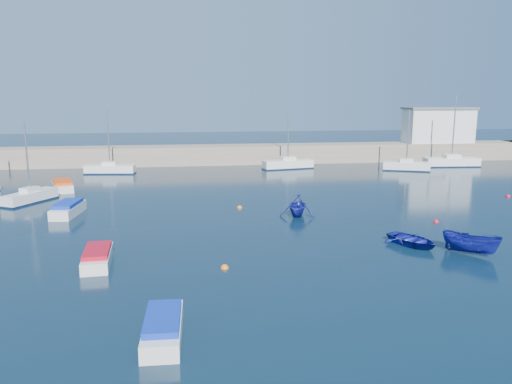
{
  "coord_description": "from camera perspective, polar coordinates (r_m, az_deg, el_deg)",
  "views": [
    {
      "loc": [
        -8.05,
        -25.28,
        9.63
      ],
      "look_at": [
        -2.2,
        15.75,
        1.6
      ],
      "focal_mm": 35.0,
      "sensor_mm": 36.0,
      "label": 1
    }
  ],
  "objects": [
    {
      "name": "buoy_0",
      "position": [
        28.65,
        -3.6,
        -8.7
      ],
      "size": [
        0.47,
        0.47,
        0.47
      ],
      "primitive_type": "sphere",
      "color": "orange",
      "rests_on": "ground"
    },
    {
      "name": "ground",
      "position": [
        28.22,
        9.08,
        -9.13
      ],
      "size": [
        220.0,
        220.0,
        0.0
      ],
      "primitive_type": "plane",
      "color": "#0B1F30",
      "rests_on": "ground"
    },
    {
      "name": "motorboat_3",
      "position": [
        21.14,
        -10.58,
        -14.95
      ],
      "size": [
        1.59,
        4.23,
        0.98
      ],
      "rotation": [
        0.0,
        0.0,
        -0.03
      ],
      "color": "silver",
      "rests_on": "ground"
    },
    {
      "name": "sailboat_3",
      "position": [
        50.03,
        -24.38,
        -0.47
      ],
      "size": [
        4.0,
        5.5,
        7.28
      ],
      "rotation": [
        0.0,
        0.0,
        -0.51
      ],
      "color": "silver",
      "rests_on": "ground"
    },
    {
      "name": "motorboat_2",
      "position": [
        55.37,
        -21.25,
        0.7
      ],
      "size": [
        3.18,
        5.27,
        1.02
      ],
      "rotation": [
        0.0,
        0.0,
        0.31
      ],
      "color": "silver",
      "rests_on": "ground"
    },
    {
      "name": "sailboat_7",
      "position": [
        67.94,
        16.79,
        2.89
      ],
      "size": [
        6.03,
        3.7,
        7.85
      ],
      "rotation": [
        0.0,
        0.0,
        1.19
      ],
      "color": "silver",
      "rests_on": "ground"
    },
    {
      "name": "harbor_office",
      "position": [
        80.92,
        20.1,
        7.1
      ],
      "size": [
        10.0,
        4.0,
        5.0
      ],
      "primitive_type": "cube",
      "color": "silver",
      "rests_on": "back_wall"
    },
    {
      "name": "buoy_3",
      "position": [
        43.45,
        -1.89,
        -1.85
      ],
      "size": [
        0.47,
        0.47,
        0.47
      ],
      "primitive_type": "sphere",
      "color": "orange",
      "rests_on": "ground"
    },
    {
      "name": "dinghy_center",
      "position": [
        34.21,
        17.44,
        -5.26
      ],
      "size": [
        3.9,
        4.35,
        0.74
      ],
      "primitive_type": "imported",
      "rotation": [
        0.0,
        0.0,
        0.46
      ],
      "color": "navy",
      "rests_on": "ground"
    },
    {
      "name": "buoy_4",
      "position": [
        54.09,
        26.85,
        -0.49
      ],
      "size": [
        0.46,
        0.46,
        0.46
      ],
      "primitive_type": "sphere",
      "color": "red",
      "rests_on": "ground"
    },
    {
      "name": "motorboat_1",
      "position": [
        43.63,
        -20.68,
        -1.8
      ],
      "size": [
        2.11,
        4.69,
        1.11
      ],
      "rotation": [
        0.0,
        0.0,
        -0.12
      ],
      "color": "silver",
      "rests_on": "ground"
    },
    {
      "name": "dinghy_right",
      "position": [
        33.55,
        23.36,
        -5.42
      ],
      "size": [
        3.36,
        3.54,
        1.37
      ],
      "primitive_type": "imported",
      "rotation": [
        0.0,
        0.0,
        0.73
      ],
      "color": "navy",
      "rests_on": "ground"
    },
    {
      "name": "motorboat_0",
      "position": [
        30.57,
        -17.66,
        -7.06
      ],
      "size": [
        1.73,
        4.28,
        0.94
      ],
      "rotation": [
        0.0,
        0.0,
        0.06
      ],
      "color": "silver",
      "rests_on": "ground"
    },
    {
      "name": "buoy_1",
      "position": [
        41.09,
        19.88,
        -3.26
      ],
      "size": [
        0.44,
        0.44,
        0.44
      ],
      "primitive_type": "sphere",
      "color": "red",
      "rests_on": "ground"
    },
    {
      "name": "sailboat_6",
      "position": [
        66.93,
        3.66,
        3.24
      ],
      "size": [
        6.99,
        3.12,
        8.93
      ],
      "rotation": [
        0.0,
        0.0,
        1.76
      ],
      "color": "silver",
      "rests_on": "ground"
    },
    {
      "name": "back_wall",
      "position": [
        72.21,
        -1.67,
        4.34
      ],
      "size": [
        96.0,
        4.5,
        2.6
      ],
      "primitive_type": "cube",
      "color": "gray",
      "rests_on": "ground"
    },
    {
      "name": "dinghy_left",
      "position": [
        40.58,
        4.79,
        -1.54
      ],
      "size": [
        3.81,
        4.08,
        1.74
      ],
      "primitive_type": "imported",
      "rotation": [
        0.0,
        0.0,
        -0.35
      ],
      "color": "navy",
      "rests_on": "ground"
    },
    {
      "name": "sailboat_5",
      "position": [
        65.16,
        -16.34,
        2.56
      ],
      "size": [
        6.3,
        2.5,
        8.14
      ],
      "rotation": [
        0.0,
        0.0,
        1.44
      ],
      "color": "silver",
      "rests_on": "ground"
    },
    {
      "name": "sailboat_8",
      "position": [
        74.0,
        21.43,
        3.25
      ],
      "size": [
        7.57,
        2.67,
        9.75
      ],
      "rotation": [
        0.0,
        0.0,
        1.49
      ],
      "color": "silver",
      "rests_on": "ground"
    }
  ]
}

